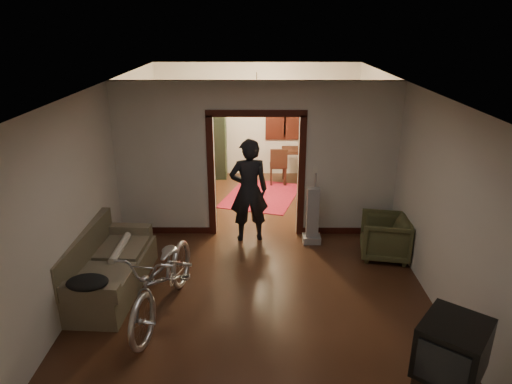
{
  "coord_description": "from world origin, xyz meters",
  "views": [
    {
      "loc": [
        0.03,
        -7.03,
        3.75
      ],
      "look_at": [
        0.0,
        -0.3,
        1.2
      ],
      "focal_mm": 32.0,
      "sensor_mm": 36.0,
      "label": 1
    }
  ],
  "objects_px": {
    "person": "(249,191)",
    "desk": "(305,166)",
    "sofa": "(108,262)",
    "locker": "(210,146)",
    "bicycle": "(164,277)",
    "armchair": "(385,237)"
  },
  "relations": [
    {
      "from": "person",
      "to": "desk",
      "type": "distance_m",
      "value": 3.39
    },
    {
      "from": "sofa",
      "to": "desk",
      "type": "xyz_separation_m",
      "value": [
        3.32,
        4.76,
        -0.04
      ]
    },
    {
      "from": "desk",
      "to": "sofa",
      "type": "bearing_deg",
      "value": -138.36
    },
    {
      "from": "person",
      "to": "sofa",
      "type": "bearing_deg",
      "value": 30.9
    },
    {
      "from": "desk",
      "to": "locker",
      "type": "bearing_deg",
      "value": 156.92
    },
    {
      "from": "bicycle",
      "to": "armchair",
      "type": "bearing_deg",
      "value": 35.42
    },
    {
      "from": "bicycle",
      "to": "locker",
      "type": "height_order",
      "value": "locker"
    },
    {
      "from": "sofa",
      "to": "bicycle",
      "type": "bearing_deg",
      "value": -28.69
    },
    {
      "from": "person",
      "to": "locker",
      "type": "height_order",
      "value": "person"
    },
    {
      "from": "locker",
      "to": "desk",
      "type": "distance_m",
      "value": 2.4
    },
    {
      "from": "armchair",
      "to": "bicycle",
      "type": "bearing_deg",
      "value": -53.94
    },
    {
      "from": "desk",
      "to": "person",
      "type": "bearing_deg",
      "value": -126.31
    },
    {
      "from": "desk",
      "to": "armchair",
      "type": "bearing_deg",
      "value": -88.72
    },
    {
      "from": "sofa",
      "to": "locker",
      "type": "bearing_deg",
      "value": 82.33
    },
    {
      "from": "armchair",
      "to": "desk",
      "type": "height_order",
      "value": "desk"
    },
    {
      "from": "bicycle",
      "to": "person",
      "type": "relative_size",
      "value": 1.12
    },
    {
      "from": "person",
      "to": "locker",
      "type": "xyz_separation_m",
      "value": [
        -1.04,
        3.48,
        -0.12
      ]
    },
    {
      "from": "sofa",
      "to": "person",
      "type": "height_order",
      "value": "person"
    },
    {
      "from": "bicycle",
      "to": "armchair",
      "type": "xyz_separation_m",
      "value": [
        3.37,
        1.61,
        -0.19
      ]
    },
    {
      "from": "bicycle",
      "to": "desk",
      "type": "distance_m",
      "value": 5.85
    },
    {
      "from": "armchair",
      "to": "locker",
      "type": "distance_m",
      "value": 5.31
    },
    {
      "from": "sofa",
      "to": "bicycle",
      "type": "height_order",
      "value": "bicycle"
    }
  ]
}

